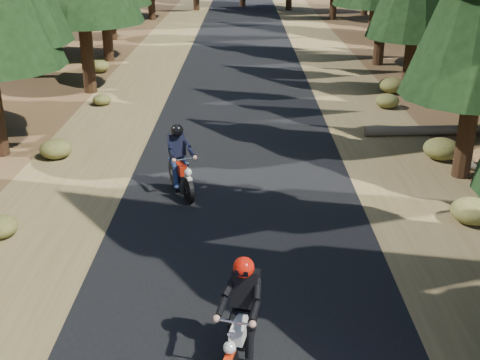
# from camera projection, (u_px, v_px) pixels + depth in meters

# --- Properties ---
(ground) EXTENTS (120.00, 120.00, 0.00)m
(ground) POSITION_uv_depth(u_px,v_px,m) (240.00, 257.00, 12.44)
(ground) COLOR #473019
(ground) RESTS_ON ground
(road) EXTENTS (6.00, 100.00, 0.01)m
(road) POSITION_uv_depth(u_px,v_px,m) (241.00, 169.00, 17.06)
(road) COLOR black
(road) RESTS_ON ground
(shoulder_l) EXTENTS (3.20, 100.00, 0.01)m
(shoulder_l) POSITION_uv_depth(u_px,v_px,m) (79.00, 169.00, 17.09)
(shoulder_l) COLOR brown
(shoulder_l) RESTS_ON ground
(shoulder_r) EXTENTS (3.20, 100.00, 0.01)m
(shoulder_r) POSITION_uv_depth(u_px,v_px,m) (403.00, 169.00, 17.04)
(shoulder_r) COLOR brown
(shoulder_r) RESTS_ON ground
(log_near) EXTENTS (6.23, 0.71, 0.32)m
(log_near) POSITION_uv_depth(u_px,v_px,m) (458.00, 130.00, 19.93)
(log_near) COLOR #4C4233
(log_near) RESTS_ON ground
(understory_shrubs) EXTENTS (14.29, 27.89, 0.65)m
(understory_shrubs) POSITION_uv_depth(u_px,v_px,m) (278.00, 141.00, 18.50)
(understory_shrubs) COLOR #474C1E
(understory_shrubs) RESTS_ON ground
(rider_lead) EXTENTS (1.06, 2.09, 1.79)m
(rider_lead) POSITION_uv_depth(u_px,v_px,m) (241.00, 332.00, 9.10)
(rider_lead) COLOR beige
(rider_lead) RESTS_ON road
(rider_follow) EXTENTS (1.32, 2.09, 1.80)m
(rider_follow) POSITION_uv_depth(u_px,v_px,m) (181.00, 171.00, 15.25)
(rider_follow) COLOR maroon
(rider_follow) RESTS_ON road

